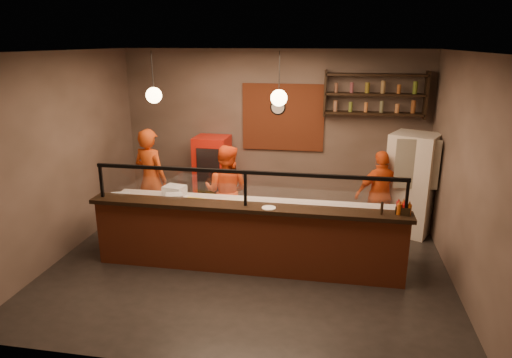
% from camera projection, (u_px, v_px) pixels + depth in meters
% --- Properties ---
extents(floor, '(6.00, 6.00, 0.00)m').
position_uv_depth(floor, '(250.00, 262.00, 7.17)').
color(floor, black).
rests_on(floor, ground).
extents(ceiling, '(6.00, 6.00, 0.00)m').
position_uv_depth(ceiling, '(249.00, 51.00, 6.24)').
color(ceiling, '#332B27').
rests_on(ceiling, wall_back).
extents(wall_back, '(6.00, 0.00, 6.00)m').
position_uv_depth(wall_back, '(273.00, 132.00, 9.06)').
color(wall_back, '#745F55').
rests_on(wall_back, floor).
extents(wall_left, '(0.00, 5.00, 5.00)m').
position_uv_depth(wall_left, '(63.00, 155.00, 7.21)').
color(wall_left, '#745F55').
rests_on(wall_left, floor).
extents(wall_right, '(0.00, 5.00, 5.00)m').
position_uv_depth(wall_right, '(465.00, 174.00, 6.21)').
color(wall_right, '#745F55').
rests_on(wall_right, floor).
extents(wall_front, '(6.00, 0.00, 6.00)m').
position_uv_depth(wall_front, '(200.00, 231.00, 4.35)').
color(wall_front, '#745F55').
rests_on(wall_front, floor).
extents(brick_patch, '(1.60, 0.04, 1.30)m').
position_uv_depth(brick_patch, '(283.00, 117.00, 8.91)').
color(brick_patch, '#984121').
rests_on(brick_patch, wall_back).
extents(service_counter, '(4.60, 0.25, 1.00)m').
position_uv_depth(service_counter, '(246.00, 241.00, 6.74)').
color(service_counter, '#984121').
rests_on(service_counter, floor).
extents(counter_ledge, '(4.70, 0.37, 0.06)m').
position_uv_depth(counter_ledge, '(246.00, 207.00, 6.59)').
color(counter_ledge, black).
rests_on(counter_ledge, service_counter).
extents(worktop_cabinet, '(4.60, 0.75, 0.85)m').
position_uv_depth(worktop_cabinet, '(252.00, 232.00, 7.24)').
color(worktop_cabinet, gray).
rests_on(worktop_cabinet, floor).
extents(worktop, '(4.60, 0.75, 0.05)m').
position_uv_depth(worktop, '(252.00, 206.00, 7.11)').
color(worktop, silver).
rests_on(worktop, worktop_cabinet).
extents(sneeze_guard, '(4.50, 0.05, 0.52)m').
position_uv_depth(sneeze_guard, '(245.00, 185.00, 6.49)').
color(sneeze_guard, white).
rests_on(sneeze_guard, counter_ledge).
extents(wall_shelving, '(1.84, 0.28, 0.85)m').
position_uv_depth(wall_shelving, '(375.00, 94.00, 8.34)').
color(wall_shelving, black).
rests_on(wall_shelving, wall_back).
extents(wall_clock, '(0.30, 0.04, 0.30)m').
position_uv_depth(wall_clock, '(278.00, 107.00, 8.86)').
color(wall_clock, black).
rests_on(wall_clock, wall_back).
extents(pendant_left, '(0.24, 0.24, 0.77)m').
position_uv_depth(pendant_left, '(154.00, 95.00, 6.87)').
color(pendant_left, black).
rests_on(pendant_left, ceiling).
extents(pendant_right, '(0.24, 0.24, 0.77)m').
position_uv_depth(pendant_right, '(279.00, 98.00, 6.55)').
color(pendant_right, black).
rests_on(pendant_right, ceiling).
extents(cook_left, '(0.78, 0.64, 1.85)m').
position_uv_depth(cook_left, '(151.00, 179.00, 8.31)').
color(cook_left, '#C64312').
rests_on(cook_left, floor).
extents(cook_mid, '(0.86, 0.71, 1.65)m').
position_uv_depth(cook_mid, '(226.00, 191.00, 7.95)').
color(cook_mid, '#EA4A16').
rests_on(cook_mid, floor).
extents(cook_right, '(0.98, 0.66, 1.55)m').
position_uv_depth(cook_right, '(380.00, 195.00, 7.91)').
color(cook_right, '#E85315').
rests_on(cook_right, floor).
extents(fridge, '(0.98, 0.95, 1.81)m').
position_uv_depth(fridge, '(411.00, 184.00, 8.09)').
color(fridge, beige).
rests_on(fridge, floor).
extents(red_cooler, '(0.68, 0.63, 1.53)m').
position_uv_depth(red_cooler, '(213.00, 174.00, 9.17)').
color(red_cooler, red).
rests_on(red_cooler, floor).
extents(pizza_dough, '(0.51, 0.51, 0.01)m').
position_uv_depth(pizza_dough, '(233.00, 202.00, 7.18)').
color(pizza_dough, beige).
rests_on(pizza_dough, worktop).
extents(prep_tub_a, '(0.32, 0.29, 0.13)m').
position_uv_depth(prep_tub_a, '(175.00, 198.00, 7.17)').
color(prep_tub_a, silver).
rests_on(prep_tub_a, worktop).
extents(prep_tub_b, '(0.37, 0.32, 0.16)m').
position_uv_depth(prep_tub_b, '(175.00, 191.00, 7.47)').
color(prep_tub_b, silver).
rests_on(prep_tub_b, worktop).
extents(prep_tub_c, '(0.34, 0.31, 0.14)m').
position_uv_depth(prep_tub_c, '(120.00, 198.00, 7.16)').
color(prep_tub_c, white).
rests_on(prep_tub_c, worktop).
extents(rolling_pin, '(0.37, 0.11, 0.06)m').
position_uv_depth(rolling_pin, '(198.00, 200.00, 7.21)').
color(rolling_pin, yellow).
rests_on(rolling_pin, worktop).
extents(condiment_caddy, '(0.23, 0.20, 0.11)m').
position_uv_depth(condiment_caddy, '(403.00, 210.00, 6.25)').
color(condiment_caddy, black).
rests_on(condiment_caddy, counter_ledge).
extents(pepper_mill, '(0.05, 0.05, 0.18)m').
position_uv_depth(pepper_mill, '(382.00, 208.00, 6.22)').
color(pepper_mill, black).
rests_on(pepper_mill, counter_ledge).
extents(small_plate, '(0.24, 0.24, 0.01)m').
position_uv_depth(small_plate, '(269.00, 208.00, 6.46)').
color(small_plate, silver).
rests_on(small_plate, counter_ledge).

